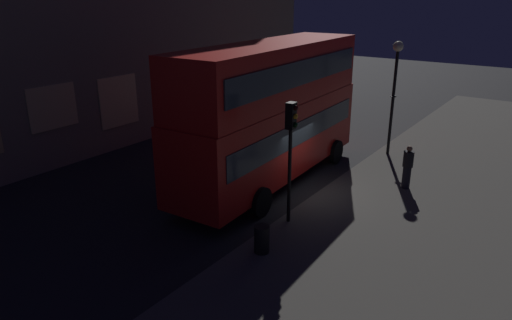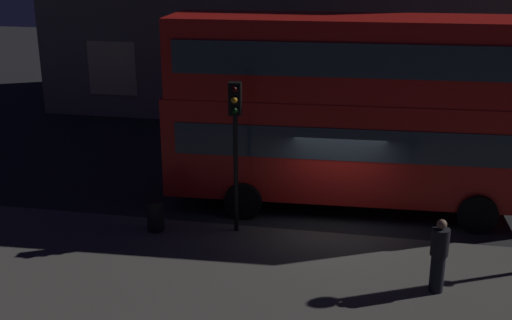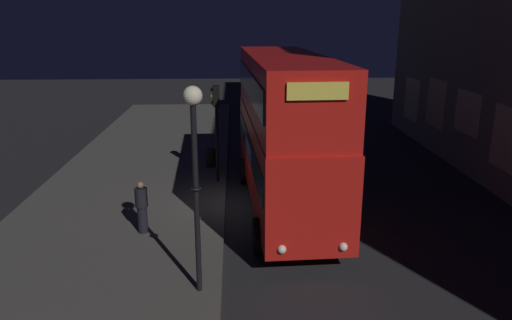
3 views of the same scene
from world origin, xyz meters
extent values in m
plane|color=#232326|center=(0.00, 0.00, 0.00)|extent=(80.00, 80.00, 0.00)
cube|color=#4C4944|center=(0.00, -4.31, 0.06)|extent=(44.00, 7.69, 0.12)
cube|color=#F9E09E|center=(-10.79, 10.34, 2.23)|extent=(2.22, 0.06, 2.38)
cube|color=#E5C67F|center=(-7.31, 10.34, 2.59)|extent=(2.22, 0.06, 2.44)
cube|color=#F9E09E|center=(-3.84, 10.34, 2.75)|extent=(2.22, 0.06, 1.89)
cube|color=#F9E09E|center=(-0.37, 10.34, 2.38)|extent=(2.22, 0.06, 2.45)
cube|color=#E5C67F|center=(1.94, 10.41, 2.58)|extent=(1.78, 0.06, 2.32)
cube|color=#F2D18C|center=(4.73, 10.41, 2.53)|extent=(1.78, 0.06, 2.38)
cube|color=red|center=(0.15, 1.75, 1.97)|extent=(10.59, 3.07, 2.87)
cube|color=red|center=(0.15, 1.75, 4.51)|extent=(10.38, 3.01, 2.21)
cube|color=#2D3842|center=(0.15, 1.75, 2.33)|extent=(9.75, 3.09, 0.90)
cube|color=#2D3842|center=(0.15, 1.75, 4.62)|extent=(9.75, 3.09, 0.90)
cylinder|color=black|center=(3.65, 3.25, 0.54)|extent=(1.09, 0.29, 1.08)
cylinder|color=black|center=(3.78, 0.57, 0.54)|extent=(1.09, 0.29, 1.08)
cylinder|color=black|center=(-2.79, 2.95, 0.54)|extent=(1.09, 0.29, 1.08)
cylinder|color=black|center=(-2.66, 0.27, 0.54)|extent=(1.09, 0.29, 1.08)
cylinder|color=black|center=(-2.62, -0.81, 1.73)|extent=(0.12, 0.12, 3.23)
cube|color=black|center=(-2.62, -0.81, 3.77)|extent=(0.34, 0.28, 0.85)
sphere|color=black|center=(-2.61, -0.96, 4.04)|extent=(0.17, 0.17, 0.17)
sphere|color=orange|center=(-2.61, -0.96, 3.77)|extent=(0.17, 0.17, 0.17)
sphere|color=black|center=(-2.61, -0.96, 3.50)|extent=(0.17, 0.17, 0.17)
cylinder|color=black|center=(2.47, -3.09, 0.57)|extent=(0.32, 0.32, 0.89)
cylinder|color=black|center=(2.47, -3.09, 1.32)|extent=(0.40, 0.40, 0.62)
sphere|color=#8C664C|center=(2.47, -3.09, 1.74)|extent=(0.22, 0.22, 0.22)
cylinder|color=black|center=(-4.77, -1.20, 0.54)|extent=(0.46, 0.46, 0.85)
camera|label=1|loc=(-14.78, -8.08, 7.40)|focal=32.76mm
camera|label=2|loc=(1.02, -16.52, 7.53)|focal=45.67mm
camera|label=3|loc=(17.34, -0.07, 6.87)|focal=34.43mm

